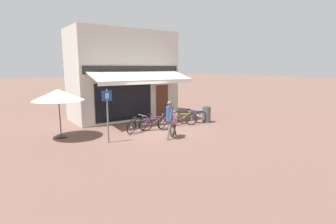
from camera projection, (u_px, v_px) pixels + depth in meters
ground_plane at (161, 131)px, 13.37m from camera, size 160.00×160.00×0.00m
shop_front at (123, 75)px, 16.63m from camera, size 6.49×4.73×5.46m
bike_rack_rail at (166, 118)px, 14.19m from camera, size 4.33×0.04×0.57m
bicycle_black at (138, 125)px, 13.13m from camera, size 1.58×0.80×0.84m
bicycle_purple at (155, 123)px, 13.49m from camera, size 1.63×0.86×0.89m
bicycle_silver at (168, 121)px, 14.19m from camera, size 1.63×0.58×0.82m
bicycle_orange at (182, 119)px, 14.64m from camera, size 1.63×0.86×0.83m
bicycle_blue at (192, 117)px, 15.14m from camera, size 1.55×0.83×0.87m
pedestrian_adult at (170, 116)px, 11.81m from camera, size 0.56×0.58×1.76m
pedestrian_child at (174, 121)px, 12.28m from camera, size 0.43×0.50×1.25m
litter_bin at (207, 114)px, 15.47m from camera, size 0.50×0.50×1.01m
parking_sign at (107, 110)px, 11.15m from camera, size 0.44×0.07×2.32m
cafe_parasol at (58, 95)px, 11.80m from camera, size 2.27×2.27×2.26m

